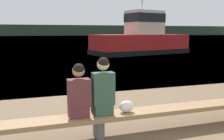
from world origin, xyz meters
name	(u,v)px	position (x,y,z in m)	size (l,w,h in m)	color
water_surface	(33,36)	(0.00, 126.16, 0.00)	(240.00, 240.00, 0.00)	teal
far_shoreline	(33,30)	(0.00, 141.02, 2.84)	(600.00, 12.00, 5.69)	#2D3D2D
bench_main	(99,119)	(-0.27, 2.81, 0.36)	(7.36, 0.47, 0.44)	#8E6B47
person_left	(79,93)	(-0.63, 2.82, 0.87)	(0.40, 0.41, 0.98)	#56282D
person_right	(103,89)	(-0.18, 2.81, 0.92)	(0.40, 0.41, 1.08)	#2D4C3D
shopping_bag	(126,106)	(0.28, 2.80, 0.55)	(0.29, 0.17, 0.23)	white
tugboat_red	(141,40)	(8.20, 19.39, 1.21)	(9.56, 5.51, 6.35)	#A81919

